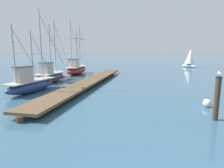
{
  "coord_description": "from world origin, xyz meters",
  "views": [
    {
      "loc": [
        -0.6,
        -2.12,
        3.35
      ],
      "look_at": [
        -2.09,
        8.82,
        1.4
      ],
      "focal_mm": 31.03,
      "sensor_mm": 36.0,
      "label": 1
    }
  ],
  "objects_px": {
    "fishing_boat_2": "(76,69)",
    "mooring_buoy": "(207,103)",
    "distant_sailboat": "(190,58)",
    "fishing_boat_1": "(50,76)",
    "mooring_piling": "(217,98)",
    "fishing_boat_0": "(31,84)",
    "perched_seagull": "(219,74)"
  },
  "relations": [
    {
      "from": "fishing_boat_0",
      "to": "mooring_buoy",
      "type": "bearing_deg",
      "value": -11.04
    },
    {
      "from": "fishing_boat_2",
      "to": "distant_sailboat",
      "type": "relative_size",
      "value": 1.91
    },
    {
      "from": "distant_sailboat",
      "to": "fishing_boat_1",
      "type": "bearing_deg",
      "value": -133.69
    },
    {
      "from": "fishing_boat_2",
      "to": "mooring_buoy",
      "type": "xyz_separation_m",
      "value": [
        12.74,
        -14.38,
        -0.48
      ]
    },
    {
      "from": "fishing_boat_1",
      "to": "mooring_buoy",
      "type": "distance_m",
      "value": 15.5
    },
    {
      "from": "fishing_boat_2",
      "to": "distant_sailboat",
      "type": "height_order",
      "value": "fishing_boat_2"
    },
    {
      "from": "fishing_boat_0",
      "to": "distant_sailboat",
      "type": "height_order",
      "value": "fishing_boat_0"
    },
    {
      "from": "fishing_boat_1",
      "to": "fishing_boat_0",
      "type": "bearing_deg",
      "value": -80.74
    },
    {
      "from": "fishing_boat_0",
      "to": "fishing_boat_2",
      "type": "height_order",
      "value": "fishing_boat_2"
    },
    {
      "from": "fishing_boat_2",
      "to": "mooring_piling",
      "type": "relative_size",
      "value": 3.63
    },
    {
      "from": "fishing_boat_1",
      "to": "distant_sailboat",
      "type": "xyz_separation_m",
      "value": [
        19.26,
        20.16,
        1.12
      ]
    },
    {
      "from": "mooring_piling",
      "to": "distant_sailboat",
      "type": "xyz_separation_m",
      "value": [
        6.18,
        30.05,
        0.67
      ]
    },
    {
      "from": "fishing_boat_1",
      "to": "perched_seagull",
      "type": "relative_size",
      "value": 17.24
    },
    {
      "from": "fishing_boat_1",
      "to": "fishing_boat_2",
      "type": "height_order",
      "value": "fishing_boat_2"
    },
    {
      "from": "perched_seagull",
      "to": "mooring_buoy",
      "type": "height_order",
      "value": "perched_seagull"
    },
    {
      "from": "mooring_buoy",
      "to": "distant_sailboat",
      "type": "xyz_separation_m",
      "value": [
        5.82,
        27.85,
        1.51
      ]
    },
    {
      "from": "mooring_buoy",
      "to": "perched_seagull",
      "type": "bearing_deg",
      "value": -99.34
    },
    {
      "from": "fishing_boat_1",
      "to": "fishing_boat_2",
      "type": "bearing_deg",
      "value": 83.92
    },
    {
      "from": "distant_sailboat",
      "to": "mooring_buoy",
      "type": "bearing_deg",
      "value": -101.79
    },
    {
      "from": "mooring_buoy",
      "to": "mooring_piling",
      "type": "bearing_deg",
      "value": -99.34
    },
    {
      "from": "fishing_boat_0",
      "to": "fishing_boat_1",
      "type": "bearing_deg",
      "value": 99.26
    },
    {
      "from": "fishing_boat_2",
      "to": "mooring_buoy",
      "type": "bearing_deg",
      "value": -48.48
    },
    {
      "from": "fishing_boat_1",
      "to": "perched_seagull",
      "type": "xyz_separation_m",
      "value": [
        13.09,
        -9.89,
        1.62
      ]
    },
    {
      "from": "fishing_boat_0",
      "to": "distant_sailboat",
      "type": "relative_size",
      "value": 1.73
    },
    {
      "from": "mooring_buoy",
      "to": "fishing_boat_2",
      "type": "bearing_deg",
      "value": 131.52
    },
    {
      "from": "fishing_boat_0",
      "to": "fishing_boat_2",
      "type": "distance_m",
      "value": 11.93
    },
    {
      "from": "fishing_boat_1",
      "to": "fishing_boat_2",
      "type": "distance_m",
      "value": 6.73
    },
    {
      "from": "distant_sailboat",
      "to": "fishing_boat_0",
      "type": "bearing_deg",
      "value": -125.94
    },
    {
      "from": "mooring_piling",
      "to": "distant_sailboat",
      "type": "bearing_deg",
      "value": 78.38
    },
    {
      "from": "fishing_boat_1",
      "to": "mooring_piling",
      "type": "relative_size",
      "value": 3.1
    },
    {
      "from": "fishing_boat_2",
      "to": "perched_seagull",
      "type": "bearing_deg",
      "value": -53.28
    },
    {
      "from": "fishing_boat_2",
      "to": "distant_sailboat",
      "type": "xyz_separation_m",
      "value": [
        18.55,
        13.47,
        1.02
      ]
    }
  ]
}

